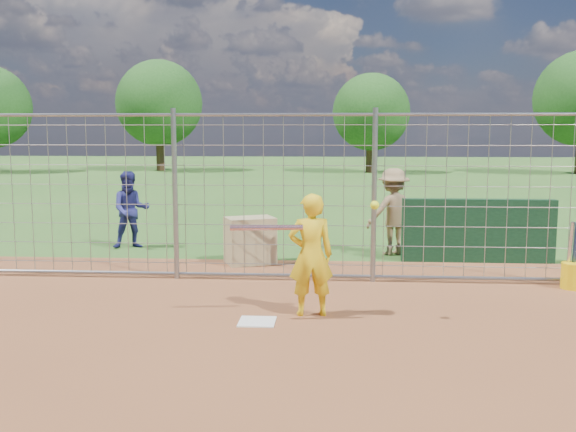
# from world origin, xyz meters

# --- Properties ---
(ground) EXTENTS (100.00, 100.00, 0.00)m
(ground) POSITION_xyz_m (0.00, 0.00, 0.00)
(ground) COLOR #2D591E
(ground) RESTS_ON ground
(infield_dirt) EXTENTS (18.00, 18.00, 0.00)m
(infield_dirt) POSITION_xyz_m (0.00, -3.00, 0.01)
(infield_dirt) COLOR brown
(infield_dirt) RESTS_ON ground
(home_plate) EXTENTS (0.43, 0.43, 0.02)m
(home_plate) POSITION_xyz_m (0.00, -0.20, 0.01)
(home_plate) COLOR silver
(home_plate) RESTS_ON ground
(dugout_wall) EXTENTS (2.60, 0.20, 1.10)m
(dugout_wall) POSITION_xyz_m (3.40, 3.60, 0.55)
(dugout_wall) COLOR #11381E
(dugout_wall) RESTS_ON ground
(batter) EXTENTS (0.61, 0.45, 1.52)m
(batter) POSITION_xyz_m (0.62, 0.16, 0.76)
(batter) COLOR yellow
(batter) RESTS_ON ground
(bystander_a) EXTENTS (0.87, 0.78, 1.49)m
(bystander_a) POSITION_xyz_m (-3.01, 4.54, 0.75)
(bystander_a) COLOR navy
(bystander_a) RESTS_ON ground
(bystander_c) EXTENTS (1.18, 0.96, 1.59)m
(bystander_c) POSITION_xyz_m (2.00, 4.22, 0.79)
(bystander_c) COLOR #8B6F4C
(bystander_c) RESTS_ON ground
(equipment_bin) EXTENTS (0.95, 0.83, 0.80)m
(equipment_bin) POSITION_xyz_m (-0.52, 3.22, 0.40)
(equipment_bin) COLOR tan
(equipment_bin) RESTS_ON ground
(equipment_in_play) EXTENTS (1.75, 0.20, 0.35)m
(equipment_in_play) POSITION_xyz_m (0.42, -0.12, 1.20)
(equipment_in_play) COLOR silver
(equipment_in_play) RESTS_ON ground
(bucket_with_bats) EXTENTS (0.34, 0.41, 0.98)m
(bucket_with_bats) POSITION_xyz_m (4.36, 1.76, 0.25)
(bucket_with_bats) COLOR yellow
(bucket_with_bats) RESTS_ON ground
(backstop_fence) EXTENTS (9.08, 0.08, 2.60)m
(backstop_fence) POSITION_xyz_m (0.00, 2.00, 1.26)
(backstop_fence) COLOR gray
(backstop_fence) RESTS_ON ground
(tree_line) EXTENTS (44.66, 6.72, 6.48)m
(tree_line) POSITION_xyz_m (3.13, 28.13, 3.71)
(tree_line) COLOR #3F2B19
(tree_line) RESTS_ON ground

